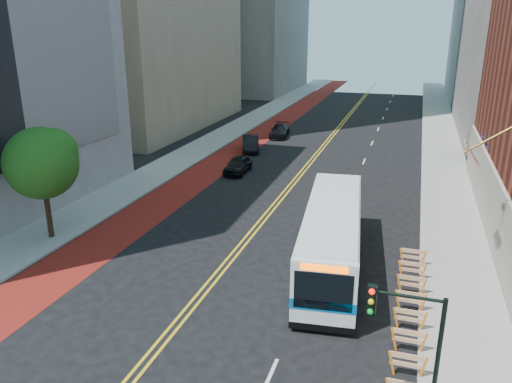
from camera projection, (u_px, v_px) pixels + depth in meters
The scene contains 14 objects.
ground at pixel (176, 325), 21.59m from camera, with size 160.00×160.00×0.00m, color black.
sidewalk_left at pixel (201, 148), 52.11m from camera, with size 4.00×140.00×0.15m, color gray.
sidewalk_right at pixel (445, 167), 45.17m from camera, with size 4.00×140.00×0.15m, color gray.
bus_lane_paint at pixel (236, 151), 51.00m from camera, with size 3.60×140.00×0.01m, color maroon.
center_line_inner at pixel (312, 157), 48.71m from camera, with size 0.14×140.00×0.01m, color gold.
center_line_outer at pixel (316, 158), 48.61m from camera, with size 0.14×140.00×0.01m, color gold.
lane_dashes at pixel (372, 143), 54.49m from camera, with size 0.14×98.20×0.01m.
construction_barriers at pixel (410, 307), 21.69m from camera, with size 1.42×10.91×1.00m.
street_tree at pixel (42, 160), 28.73m from camera, with size 4.20×4.20×6.70m.
traffic_signal at pixel (408, 337), 14.51m from camera, with size 2.21×0.34×5.07m.
transit_bus at pixel (332, 236), 26.22m from camera, with size 4.13×12.84×3.47m.
car_a at pixel (238, 165), 43.47m from camera, with size 1.71×4.24×1.44m, color black.
car_b at pixel (251, 143), 50.99m from camera, with size 1.64×4.69×1.55m, color black.
car_c at pixel (279, 131), 57.33m from camera, with size 1.94×4.78×1.39m, color black.
Camera 1 is at (8.98, -16.66, 12.38)m, focal length 35.00 mm.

